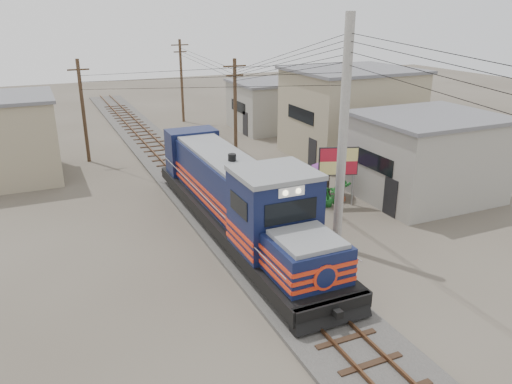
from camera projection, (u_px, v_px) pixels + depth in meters
name	position (u px, v px, depth m)	size (l,w,h in m)	color
ground	(261.00, 257.00, 21.52)	(120.00, 120.00, 0.00)	#473F35
ballast	(192.00, 185.00, 30.05)	(3.60, 70.00, 0.16)	#595651
track	(192.00, 182.00, 29.99)	(1.15, 70.00, 0.12)	#51331E
locomotive	(238.00, 198.00, 23.13)	(3.08, 16.78, 4.16)	black
utility_pole_main	(343.00, 139.00, 20.71)	(0.40, 0.40, 10.00)	#9E9B93
wooden_pole_mid	(235.00, 109.00, 33.96)	(1.60, 0.24, 7.00)	#4C3826
wooden_pole_far	(182.00, 79.00, 45.97)	(1.60, 0.24, 7.50)	#4C3826
wooden_pole_left	(83.00, 109.00, 33.73)	(1.60, 0.24, 7.00)	#4C3826
power_lines	(191.00, 60.00, 26.12)	(9.65, 19.00, 3.30)	black
shophouse_front	(426.00, 156.00, 27.69)	(7.35, 6.30, 4.70)	gray
shophouse_mid	(350.00, 113.00, 35.52)	(8.40, 7.35, 6.20)	gray
shophouse_back	(270.00, 105.00, 43.85)	(6.30, 6.30, 4.20)	gray
shophouse_left	(3.00, 139.00, 30.47)	(6.30, 6.30, 5.20)	gray
billboard	(338.00, 163.00, 26.37)	(2.03, 0.83, 3.26)	#99999E
market_umbrella	(329.00, 163.00, 28.02)	(2.00, 2.00, 2.18)	black
vendor	(326.00, 187.00, 27.63)	(0.59, 0.39, 1.62)	black
plant_nursery	(307.00, 195.00, 27.31)	(3.27, 3.29, 1.13)	#18561F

